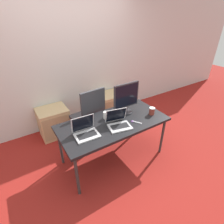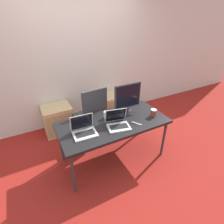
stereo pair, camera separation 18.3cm
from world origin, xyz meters
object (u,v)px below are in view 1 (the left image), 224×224
Objects in this scene: monitor at (126,98)px; coffee_cup_brown at (152,111)px; cabinet_right at (109,105)px; laptop_right at (119,123)px; office_chair at (89,121)px; coffee_cup_white at (106,115)px; cabinet_left at (54,122)px; laptop_left at (86,131)px.

coffee_cup_brown is at bearing -40.97° from monitor.
cabinet_right is 1.51m from laptop_right.
office_chair is 0.92m from cabinet_right.
coffee_cup_white is 0.74m from coffee_cup_brown.
cabinet_left is 1.55m from monitor.
coffee_cup_brown reaches higher than cabinet_right.
office_chair is 0.62m from coffee_cup_white.
laptop_left reaches higher than coffee_cup_brown.
laptop_right is at bearing 178.21° from coffee_cup_brown.
monitor reaches higher than coffee_cup_white.
office_chair is 1.93× the size of cabinet_left.
cabinet_right is (1.25, 0.00, 0.00)m from cabinet_left.
laptop_right reaches higher than cabinet_right.
coffee_cup_brown is (0.68, -0.29, 0.00)m from coffee_cup_white.
office_chair is 0.85m from laptop_right.
office_chair is 0.74m from cabinet_left.
laptop_left is at bearing -83.26° from cabinet_left.
coffee_cup_white is (0.57, -1.01, 0.49)m from cabinet_left.
cabinet_left is at bearing 96.74° from laptop_left.
laptop_right is at bearing -80.90° from office_chair.
office_chair is 1.14m from coffee_cup_brown.
monitor reaches higher than cabinet_left.
laptop_right is (0.12, -0.76, 0.36)m from office_chair.
monitor reaches higher than coffee_cup_brown.
cabinet_right is at bearing 34.85° from office_chair.
office_chair reaches higher than coffee_cup_brown.
cabinet_left is 1.26m from coffee_cup_white.
office_chair is at bearing 130.34° from monitor.
coffee_cup_brown is (0.31, -0.27, -0.19)m from monitor.
cabinet_right is at bearing 73.05° from monitor.
office_chair is at bearing 62.59° from laptop_left.
cabinet_left is 1.56× the size of laptop_right.
coffee_cup_white is at bearing 156.95° from coffee_cup_brown.
office_chair reaches higher than coffee_cup_white.
cabinet_right is at bearing 89.97° from coffee_cup_brown.
coffee_cup_brown is at bearing -90.03° from cabinet_right.
coffee_cup_brown is at bearing -46.12° from cabinet_left.
cabinet_right is 1.27m from monitor.
laptop_left is (0.14, -1.22, 0.48)m from cabinet_left.
laptop_left is (-0.36, -0.70, 0.36)m from office_chair.
coffee_cup_white is at bearing 177.38° from monitor.
cabinet_left is at bearing 133.88° from coffee_cup_brown.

